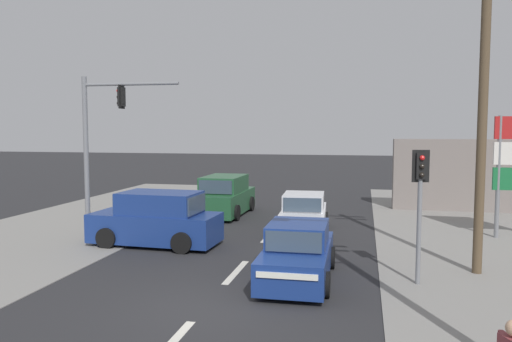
# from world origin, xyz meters

# --- Properties ---
(ground_plane) EXTENTS (140.00, 140.00, 0.00)m
(ground_plane) POSITION_xyz_m (0.00, 0.00, 0.00)
(ground_plane) COLOR #28282B
(lane_dash_mid) EXTENTS (0.20, 2.40, 0.01)m
(lane_dash_mid) POSITION_xyz_m (0.00, 3.00, 0.00)
(lane_dash_mid) COLOR silver
(lane_dash_mid) RESTS_ON ground
(lane_dash_far) EXTENTS (0.20, 2.40, 0.01)m
(lane_dash_far) POSITION_xyz_m (0.00, 8.00, 0.00)
(lane_dash_far) COLOR silver
(lane_dash_far) RESTS_ON ground
(kerb_left_verge) EXTENTS (8.00, 40.00, 0.02)m
(kerb_left_verge) POSITION_xyz_m (-8.50, 4.00, 0.01)
(kerb_left_verge) COLOR gray
(kerb_left_verge) RESTS_ON ground
(utility_pole_midground_right) EXTENTS (1.80, 0.26, 9.47)m
(utility_pole_midground_right) POSITION_xyz_m (6.72, 4.31, 4.97)
(utility_pole_midground_right) COLOR brown
(utility_pole_midground_right) RESTS_ON ground
(traffic_signal_mast) EXTENTS (3.69, 0.44, 6.00)m
(traffic_signal_mast) POSITION_xyz_m (-5.92, 6.00, 3.83)
(traffic_signal_mast) COLOR slate
(traffic_signal_mast) RESTS_ON ground
(pedestal_signal_right_kerb) EXTENTS (0.44, 0.30, 3.56)m
(pedestal_signal_right_kerb) POSITION_xyz_m (4.98, 2.88, 2.42)
(pedestal_signal_right_kerb) COLOR slate
(pedestal_signal_right_kerb) RESTS_ON ground
(sedan_oncoming_near) EXTENTS (1.93, 4.26, 1.56)m
(sedan_oncoming_near) POSITION_xyz_m (1.82, 2.67, 0.70)
(sedan_oncoming_near) COLOR navy
(sedan_oncoming_near) RESTS_ON ground
(sedan_receding_far) EXTENTS (2.08, 4.32, 1.56)m
(sedan_receding_far) POSITION_xyz_m (1.23, 8.90, 0.70)
(sedan_receding_far) COLOR silver
(sedan_receding_far) RESTS_ON ground
(suv_crossing_left) EXTENTS (2.11, 4.57, 1.90)m
(suv_crossing_left) POSITION_xyz_m (-2.93, 12.19, 0.88)
(suv_crossing_left) COLOR #235633
(suv_crossing_left) RESTS_ON ground
(suv_oncoming_mid) EXTENTS (4.61, 2.20, 1.90)m
(suv_oncoming_mid) POSITION_xyz_m (-3.59, 5.67, 0.88)
(suv_oncoming_mid) COLOR navy
(suv_oncoming_mid) RESTS_ON ground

